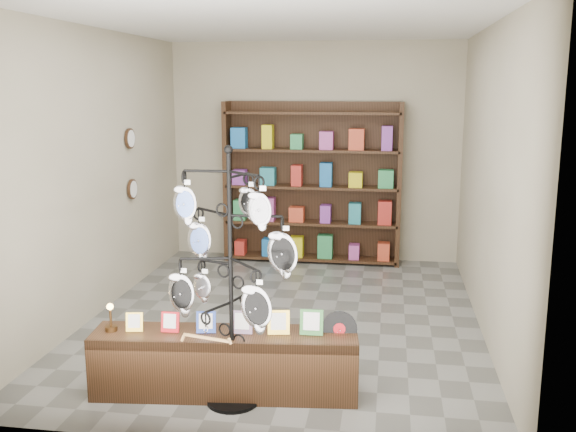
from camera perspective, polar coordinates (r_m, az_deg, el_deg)
ground at (r=6.86m, az=-0.26°, el=-9.01°), size 5.00×5.00×0.00m
room_envelope at (r=6.45m, az=-0.28°, el=6.58°), size 5.00×5.00×5.00m
display_tree at (r=4.77m, az=-5.15°, el=-3.81°), size 1.06×1.04×1.99m
front_shelf at (r=5.21m, az=-5.61°, el=-12.86°), size 2.11×0.65×0.74m
back_shelving at (r=8.81m, az=2.14°, el=2.50°), size 2.42×0.36×2.20m
wall_clocks at (r=7.80m, az=-13.77°, el=4.51°), size 0.03×0.24×0.84m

